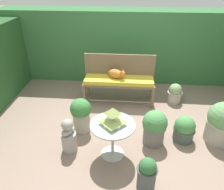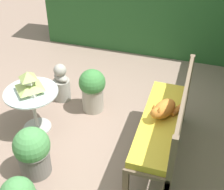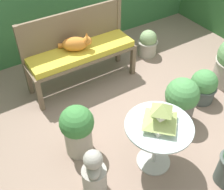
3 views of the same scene
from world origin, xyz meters
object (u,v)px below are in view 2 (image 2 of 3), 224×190
at_px(garden_bench, 160,125).
at_px(pagoda_birdhouse, 29,83).
at_px(garden_bust, 62,84).
at_px(potted_plant_hedge_corner, 33,151).
at_px(potted_plant_table_near, 92,89).
at_px(patio_table, 32,100).
at_px(cat, 164,109).

distance_m(garden_bench, pagoda_birdhouse, 1.61).
bearing_deg(pagoda_birdhouse, garden_bust, 175.42).
relative_size(garden_bust, potted_plant_hedge_corner, 0.96).
relative_size(garden_bench, potted_plant_table_near, 2.35).
height_order(patio_table, potted_plant_hedge_corner, potted_plant_hedge_corner).
height_order(patio_table, garden_bust, patio_table).
height_order(garden_bench, cat, cat).
bearing_deg(garden_bust, potted_plant_table_near, 17.38).
distance_m(garden_bust, potted_plant_hedge_corner, 1.37).
bearing_deg(garden_bench, patio_table, -90.08).
xyz_separation_m(pagoda_birdhouse, garden_bust, (-0.69, 0.06, -0.45)).
distance_m(garden_bench, cat, 0.19).
bearing_deg(potted_plant_table_near, potted_plant_hedge_corner, -10.29).
distance_m(patio_table, potted_plant_hedge_corner, 0.75).
xyz_separation_m(patio_table, garden_bust, (-0.69, 0.06, -0.20)).
xyz_separation_m(pagoda_birdhouse, potted_plant_hedge_corner, (0.65, 0.34, -0.39)).
height_order(garden_bust, potted_plant_hedge_corner, potted_plant_hedge_corner).
xyz_separation_m(cat, patio_table, (0.06, -1.61, -0.19)).
bearing_deg(cat, garden_bust, -86.59).
bearing_deg(cat, pagoda_birdhouse, -62.36).
bearing_deg(garden_bench, cat, 167.76).
relative_size(pagoda_birdhouse, garden_bust, 0.53).
height_order(pagoda_birdhouse, potted_plant_hedge_corner, pagoda_birdhouse).
bearing_deg(garden_bench, pagoda_birdhouse, -90.08).
height_order(cat, pagoda_birdhouse, pagoda_birdhouse).
bearing_deg(patio_table, potted_plant_hedge_corner, 27.60).
relative_size(patio_table, garden_bust, 1.14).
bearing_deg(potted_plant_table_near, garden_bust, -100.29).
bearing_deg(pagoda_birdhouse, potted_plant_table_near, 136.54).
distance_m(pagoda_birdhouse, potted_plant_hedge_corner, 0.83).
distance_m(cat, potted_plant_hedge_corner, 1.49).
xyz_separation_m(garden_bench, patio_table, (-0.00, -1.59, -0.02)).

